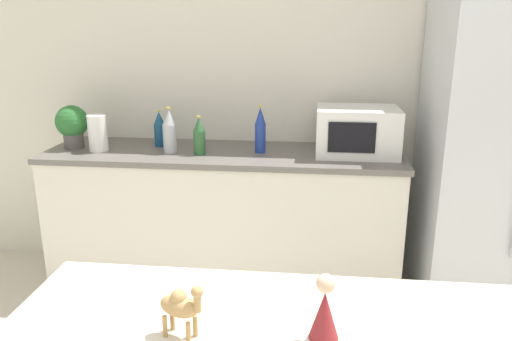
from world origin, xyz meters
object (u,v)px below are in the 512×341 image
object	(u,v)px
back_bottle_0	(160,129)
wise_man_figurine_blue	(324,311)
camel_figurine	(181,305)
microwave	(357,131)
back_bottle_3	(260,130)
refrigerator	(506,163)
back_bottle_2	(170,131)
back_bottle_1	(199,136)
potted_plant	(72,124)
paper_towel_roll	(98,133)

from	to	relation	value
back_bottle_0	wise_man_figurine_blue	distance (m)	2.27
camel_figurine	wise_man_figurine_blue	bearing A→B (deg)	5.76
microwave	back_bottle_3	distance (m)	0.58
refrigerator	camel_figurine	bearing A→B (deg)	-125.82
back_bottle_2	back_bottle_3	size ratio (longest dim) A/B	0.97
back_bottle_2	back_bottle_3	bearing A→B (deg)	6.55
back_bottle_3	refrigerator	bearing A→B (deg)	-2.89
back_bottle_1	microwave	bearing A→B (deg)	6.72
refrigerator	camel_figurine	distance (m)	2.36
potted_plant	back_bottle_0	size ratio (longest dim) A/B	1.16
back_bottle_0	back_bottle_2	bearing A→B (deg)	-54.51
microwave	wise_man_figurine_blue	distance (m)	1.99
refrigerator	paper_towel_roll	world-z (taller)	refrigerator
microwave	camel_figurine	xyz separation A→B (m)	(-0.55, -2.01, 0.01)
microwave	back_bottle_2	xyz separation A→B (m)	(-1.12, -0.09, -0.01)
back_bottle_0	wise_man_figurine_blue	size ratio (longest dim) A/B	1.46
potted_plant	camel_figurine	world-z (taller)	potted_plant
microwave	back_bottle_2	distance (m)	1.12
camel_figurine	back_bottle_0	bearing A→B (deg)	108.16
refrigerator	paper_towel_roll	distance (m)	2.40
back_bottle_3	wise_man_figurine_blue	bearing A→B (deg)	-80.00
microwave	back_bottle_1	world-z (taller)	microwave
paper_towel_roll	back_bottle_2	xyz separation A→B (m)	(0.45, 0.01, 0.02)
back_bottle_1	back_bottle_3	distance (m)	0.37
potted_plant	back_bottle_3	distance (m)	1.18
wise_man_figurine_blue	camel_figurine	bearing A→B (deg)	-174.24
wise_man_figurine_blue	back_bottle_1	bearing A→B (deg)	110.58
refrigerator	back_bottle_0	xyz separation A→B (m)	(-2.06, 0.16, 0.11)
back_bottle_0	back_bottle_1	world-z (taller)	back_bottle_1
paper_towel_roll	wise_man_figurine_blue	size ratio (longest dim) A/B	1.41
refrigerator	back_bottle_1	distance (m)	1.77
refrigerator	microwave	bearing A→B (deg)	173.42
paper_towel_roll	back_bottle_3	xyz separation A→B (m)	(0.99, 0.07, 0.03)
microwave	wise_man_figurine_blue	size ratio (longest dim) A/B	3.04
back_bottle_1	wise_man_figurine_blue	world-z (taller)	same
back_bottle_1	back_bottle_3	bearing A→B (deg)	13.40
refrigerator	wise_man_figurine_blue	bearing A→B (deg)	-119.49
refrigerator	back_bottle_1	xyz separation A→B (m)	(-1.76, -0.01, 0.11)
potted_plant	paper_towel_roll	world-z (taller)	potted_plant
camel_figurine	wise_man_figurine_blue	distance (m)	0.32
back_bottle_1	back_bottle_2	xyz separation A→B (m)	(-0.19, 0.02, 0.02)
camel_figurine	back_bottle_2	bearing A→B (deg)	106.55
wise_man_figurine_blue	back_bottle_2	bearing A→B (deg)	115.18
potted_plant	wise_man_figurine_blue	distance (m)	2.46
microwave	paper_towel_roll	bearing A→B (deg)	-176.46
back_bottle_2	refrigerator	bearing A→B (deg)	-0.25
back_bottle_0	back_bottle_1	bearing A→B (deg)	-30.74
back_bottle_2	wise_man_figurine_blue	bearing A→B (deg)	-64.82
potted_plant	paper_towel_roll	xyz separation A→B (m)	(0.19, -0.06, -0.04)
microwave	back_bottle_2	bearing A→B (deg)	-175.54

